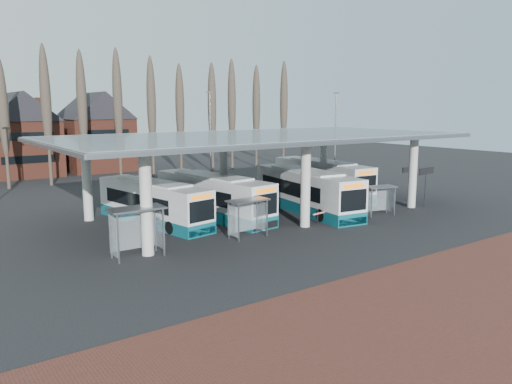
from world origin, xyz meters
TOP-DOWN VIEW (x-y plane):
  - ground at (0.00, 0.00)m, footprint 140.00×140.00m
  - brick_strip at (0.00, -12.00)m, footprint 70.00×10.00m
  - station_canopy at (0.00, 8.00)m, footprint 32.00×16.00m
  - poplar_row at (0.00, 33.00)m, footprint 45.10×1.10m
  - lamp_post_b at (6.00, 26.00)m, footprint 0.80×0.16m
  - lamp_post_c at (20.00, 20.00)m, footprint 0.80×0.16m
  - bus_0 at (-8.37, 9.90)m, footprint 4.33×11.52m
  - bus_1 at (-3.72, 9.17)m, footprint 3.92×12.14m
  - bus_2 at (3.67, 6.70)m, footprint 4.28×12.59m
  - bus_3 at (9.63, 11.23)m, footprint 3.68×12.49m
  - shelter_0 at (-12.63, 2.59)m, footprint 3.14×1.62m
  - shelter_1 at (-5.06, 2.50)m, footprint 2.81×1.52m
  - shelter_2 at (7.21, 1.99)m, footprint 2.75×1.82m
  - info_sign_0 at (13.31, 2.11)m, footprint 2.25×0.38m
  - info_sign_1 at (15.64, 5.61)m, footprint 1.96×0.11m
  - barrier at (1.42, 2.36)m, footprint 2.05×0.74m

SIDE VIEW (x-z plane):
  - ground at x=0.00m, z-range 0.00..0.00m
  - brick_strip at x=0.00m, z-range 0.00..0.03m
  - barrier at x=1.42m, z-range 0.28..1.32m
  - bus_0 at x=-8.37m, z-range -0.09..3.04m
  - bus_1 at x=-3.72m, z-range -0.10..3.22m
  - bus_3 at x=9.63m, z-range -0.10..3.32m
  - bus_2 at x=3.67m, z-range -0.10..3.33m
  - shelter_2 at x=7.21m, z-range 0.53..2.88m
  - shelter_1 at x=-5.06m, z-range 0.58..3.12m
  - shelter_0 at x=-12.63m, z-range 0.66..3.54m
  - info_sign_1 at x=15.64m, z-range 0.99..3.91m
  - info_sign_0 at x=13.31m, z-range 1.14..4.49m
  - lamp_post_b at x=6.00m, z-range 0.25..10.42m
  - lamp_post_c at x=20.00m, z-range 0.25..10.42m
  - station_canopy at x=0.00m, z-range 2.51..8.85m
  - poplar_row at x=0.00m, z-range 1.53..16.03m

